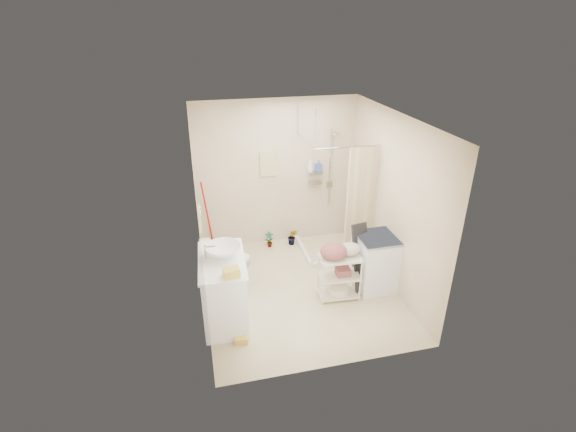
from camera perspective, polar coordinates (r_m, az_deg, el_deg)
The scene contains 23 objects.
floor at distance 6.48m, azimuth 1.57°, elevation -9.96°, with size 3.20×3.20×0.00m, color beige.
ceiling at distance 5.40m, azimuth 1.91°, elevation 13.11°, with size 2.80×3.20×0.04m, color silver.
wall_back at distance 7.26m, azimuth -1.55°, elevation 5.73°, with size 2.80×0.04×2.60m, color beige.
wall_front at distance 4.49m, azimuth 7.05°, elevation -7.94°, with size 2.80×0.04×2.60m, color beige.
wall_left at distance 5.65m, azimuth -12.12°, elevation -0.89°, with size 0.04×3.20×2.60m, color beige.
wall_right at distance 6.30m, azimuth 14.12°, elevation 1.75°, with size 0.04×3.20×2.60m, color beige.
vanity at distance 5.72m, azimuth -8.76°, elevation -9.90°, with size 0.60×1.07×0.94m, color white.
sink at distance 5.48m, azimuth -8.83°, elevation -4.78°, with size 0.47×0.47×0.16m, color white.
counter_basket at distance 5.09m, azimuth -7.76°, elevation -7.64°, with size 0.19×0.15×0.11m, color #D9C448.
floor_basket at distance 5.57m, azimuth -6.42°, elevation -16.30°, with size 0.23×0.18×0.12m, color yellow.
toilet at distance 6.47m, azimuth -8.34°, elevation -6.27°, with size 0.42×0.74×0.76m, color silver.
mop at distance 7.25m, azimuth -11.33°, elevation -0.11°, with size 0.13×0.13×1.36m, color #B10509, non-canonical shape.
potted_plant_a at distance 7.51m, azimuth -2.58°, elevation -3.22°, with size 0.16×0.11×0.30m, color brown.
potted_plant_b at distance 7.57m, azimuth 0.60°, elevation -2.86°, with size 0.17×0.14×0.31m, color maroon.
hanging_towel at distance 7.15m, azimuth -2.72°, elevation 7.09°, with size 0.28×0.03×0.42m, color #C6BC87.
towel_ring at distance 5.40m, azimuth -11.99°, elevation -0.17°, with size 0.04×0.22×0.34m, color beige, non-canonical shape.
tp_holder at distance 5.97m, azimuth -11.25°, elevation -5.63°, with size 0.08×0.12×0.14m, color white, non-canonical shape.
shower at distance 7.07m, azimuth 6.17°, elevation 2.86°, with size 1.10×1.10×2.10m, color silver, non-canonical shape.
shampoo_bottle_a at distance 7.29m, azimuth 3.04°, elevation 7.05°, with size 0.10×0.10×0.27m, color silver.
shampoo_bottle_b at distance 7.34m, azimuth 4.23°, elevation 6.86°, with size 0.09×0.09×0.19m, color #3954A0.
washing_machine at distance 6.46m, azimuth 11.88°, elevation -6.14°, with size 0.58×0.60×0.85m, color silver.
laundry_rack at distance 6.15m, azimuth 7.04°, elevation -7.72°, with size 0.59×0.35×0.82m, color beige, non-canonical shape.
ironing_board at distance 6.33m, azimuth 9.95°, elevation -5.55°, with size 0.30×0.09×1.06m, color black, non-canonical shape.
Camera 1 is at (-1.39, -5.08, 3.77)m, focal length 26.00 mm.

